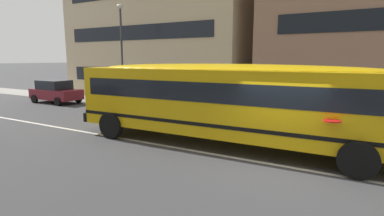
{
  "coord_description": "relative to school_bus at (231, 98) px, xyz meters",
  "views": [
    {
      "loc": [
        1.9,
        -8.71,
        3.19
      ],
      "look_at": [
        -3.36,
        0.62,
        1.39
      ],
      "focal_mm": 27.74,
      "sensor_mm": 36.0,
      "label": 1
    }
  ],
  "objects": [
    {
      "name": "ground_plane",
      "position": [
        2.08,
        -1.24,
        -1.78
      ],
      "size": [
        400.0,
        400.0,
        0.0
      ],
      "primitive_type": "plane",
      "color": "#424244"
    },
    {
      "name": "sidewalk_far",
      "position": [
        2.08,
        6.47,
        -1.78
      ],
      "size": [
        120.0,
        3.0,
        0.01
      ],
      "primitive_type": "cube",
      "color": "gray",
      "rests_on": "ground_plane"
    },
    {
      "name": "lane_centreline",
      "position": [
        2.08,
        -1.24,
        -1.78
      ],
      "size": [
        110.0,
        0.16,
        0.01
      ],
      "primitive_type": "cube",
      "color": "silver",
      "rests_on": "ground_plane"
    },
    {
      "name": "school_bus",
      "position": [
        0.0,
        0.0,
        0.0
      ],
      "size": [
        13.47,
        3.2,
        3.0
      ],
      "rotation": [
        0.0,
        0.0,
        0.02
      ],
      "color": "yellow",
      "rests_on": "ground_plane"
    },
    {
      "name": "parked_car_maroon_by_lamppost",
      "position": [
        -15.1,
        3.77,
        -0.94
      ],
      "size": [
        3.91,
        1.9,
        1.64
      ],
      "rotation": [
        0.0,
        0.0,
        -0.01
      ],
      "color": "maroon",
      "rests_on": "ground_plane"
    },
    {
      "name": "street_lamp",
      "position": [
        -10.45,
        5.77,
        2.53
      ],
      "size": [
        0.44,
        0.44,
        6.8
      ],
      "color": "#38383D",
      "rests_on": "ground_plane"
    },
    {
      "name": "apartment_block_far_left",
      "position": [
        -11.13,
        12.71,
        4.87
      ],
      "size": [
        15.85,
        9.53,
        13.3
      ],
      "color": "#C6B28E",
      "rests_on": "ground_plane"
    }
  ]
}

